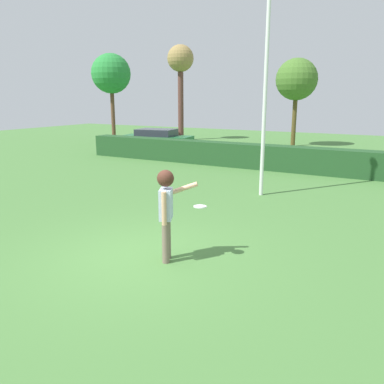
# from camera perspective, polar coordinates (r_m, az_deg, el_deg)

# --- Properties ---
(ground_plane) EXTENTS (60.00, 60.00, 0.00)m
(ground_plane) POSITION_cam_1_polar(r_m,az_deg,el_deg) (7.88, -7.36, -9.33)
(ground_plane) COLOR #497B3B
(person) EXTENTS (0.63, 0.76, 1.78)m
(person) POSITION_cam_1_polar(r_m,az_deg,el_deg) (7.27, -3.76, -1.89)
(person) COLOR #7B6659
(person) RESTS_ON ground
(frisbee) EXTENTS (0.25, 0.25, 0.03)m
(frisbee) POSITION_cam_1_polar(r_m,az_deg,el_deg) (7.32, 1.18, -2.13)
(frisbee) COLOR white
(lamppost) EXTENTS (0.24, 0.24, 7.05)m
(lamppost) POSITION_cam_1_polar(r_m,az_deg,el_deg) (12.43, 10.81, 17.06)
(lamppost) COLOR silver
(lamppost) RESTS_ON ground
(hedge_row) EXTENTS (20.96, 0.90, 1.06)m
(hedge_row) POSITION_cam_1_polar(r_m,az_deg,el_deg) (17.10, 14.08, 4.74)
(hedge_row) COLOR #214A24
(hedge_row) RESTS_ON ground
(parked_car_green) EXTENTS (4.42, 2.35, 1.25)m
(parked_car_green) POSITION_cam_1_polar(r_m,az_deg,el_deg) (23.55, -5.22, 7.82)
(parked_car_green) COLOR #1E6633
(parked_car_green) RESTS_ON ground
(bare_elm_tree) EXTENTS (1.87, 1.87, 6.71)m
(bare_elm_tree) POSITION_cam_1_polar(r_m,az_deg,el_deg) (29.06, -1.70, 18.32)
(bare_elm_tree) COLOR brown
(bare_elm_tree) RESTS_ON ground
(willow_tree) EXTENTS (2.59, 2.59, 5.48)m
(willow_tree) POSITION_cam_1_polar(r_m,az_deg,el_deg) (26.17, 15.08, 15.59)
(willow_tree) COLOR brown
(willow_tree) RESTS_ON ground
(birch_tree) EXTENTS (2.57, 2.57, 5.88)m
(birch_tree) POSITION_cam_1_polar(r_m,az_deg,el_deg) (27.14, -11.77, 16.56)
(birch_tree) COLOR brown
(birch_tree) RESTS_ON ground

